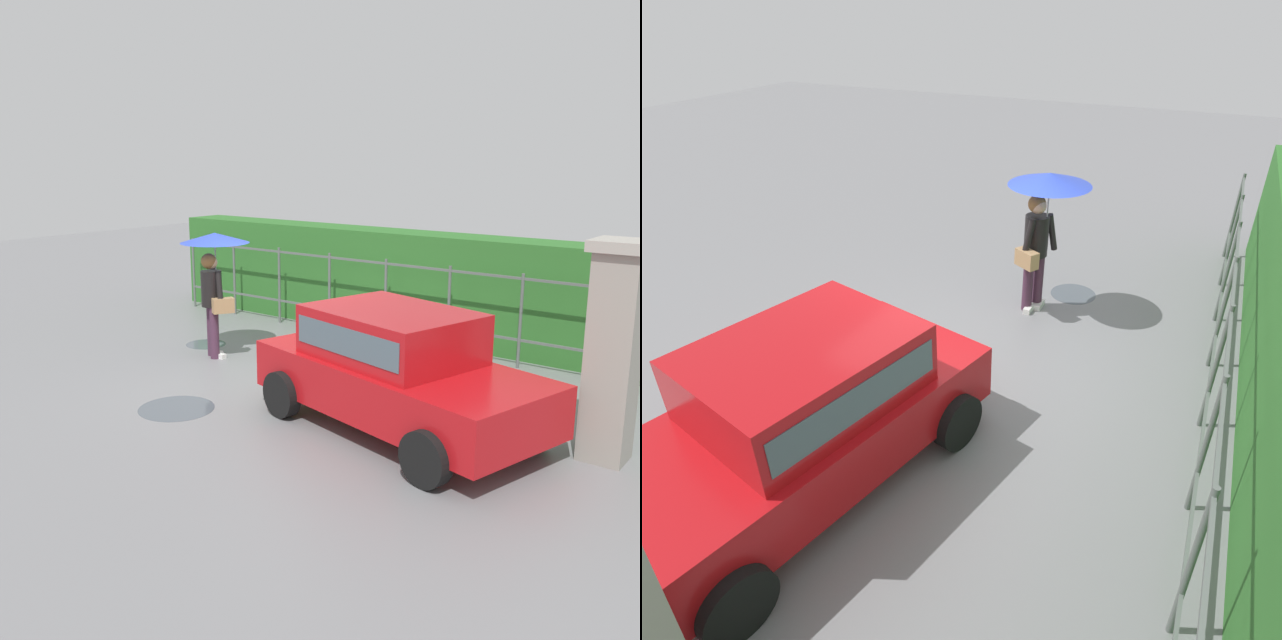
{
  "view_description": "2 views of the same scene",
  "coord_description": "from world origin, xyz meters",
  "views": [
    {
      "loc": [
        6.65,
        -7.54,
        3.28
      ],
      "look_at": [
        0.61,
        0.11,
        1.0
      ],
      "focal_mm": 39.94,
      "sensor_mm": 36.0,
      "label": 1
    },
    {
      "loc": [
        5.2,
        2.39,
        4.04
      ],
      "look_at": [
        0.17,
        0.03,
        0.75
      ],
      "focal_mm": 30.78,
      "sensor_mm": 36.0,
      "label": 2
    }
  ],
  "objects": [
    {
      "name": "ground_plane",
      "position": [
        0.0,
        0.0,
        0.0
      ],
      "size": [
        40.0,
        40.0,
        0.0
      ],
      "primitive_type": "plane",
      "color": "slate"
    },
    {
      "name": "car",
      "position": [
        2.31,
        -0.57,
        0.8
      ],
      "size": [
        3.98,
        2.54,
        1.48
      ],
      "rotation": [
        0.0,
        0.0,
        -0.24
      ],
      "color": "#B71116",
      "rests_on": "ground"
    },
    {
      "name": "pedestrian",
      "position": [
        -1.76,
        0.34,
        1.54
      ],
      "size": [
        1.12,
        1.12,
        2.04
      ],
      "rotation": [
        0.0,
        0.0,
        1.05
      ],
      "color": "#47283D",
      "rests_on": "ground"
    },
    {
      "name": "gate_pillar",
      "position": [
        4.59,
        0.12,
        1.24
      ],
      "size": [
        0.6,
        0.6,
        2.42
      ],
      "color": "gray",
      "rests_on": "ground"
    },
    {
      "name": "fence_section",
      "position": [
        0.59,
        2.79,
        0.83
      ],
      "size": [
        11.25,
        0.05,
        1.5
      ],
      "color": "#59605B",
      "rests_on": "ground"
    },
    {
      "name": "hedge_row",
      "position": [
        0.59,
        3.6,
        0.95
      ],
      "size": [
        12.2,
        0.9,
        1.9
      ],
      "primitive_type": "cube",
      "color": "#2D6B28",
      "rests_on": "ground"
    },
    {
      "name": "puddle_near",
      "position": [
        -0.34,
        -1.75,
        0.0
      ],
      "size": [
        1.0,
        1.0,
        0.0
      ],
      "primitive_type": "cylinder",
      "color": "#4C545B",
      "rests_on": "ground"
    },
    {
      "name": "puddle_far",
      "position": [
        -2.44,
        0.73,
        0.0
      ],
      "size": [
        0.7,
        0.7,
        0.0
      ],
      "primitive_type": "cylinder",
      "color": "#4C545B",
      "rests_on": "ground"
    }
  ]
}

